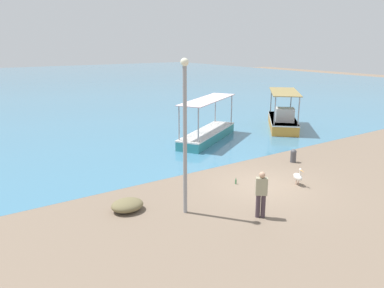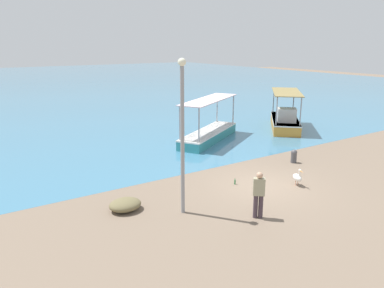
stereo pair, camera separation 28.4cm
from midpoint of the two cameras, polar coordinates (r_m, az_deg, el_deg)
ground at (r=16.54m, az=10.10°, el=-6.16°), size 120.00×120.00×0.00m
harbor_water at (r=60.21m, az=-23.85°, el=8.22°), size 110.00×90.00×0.00m
fishing_boat_near_right at (r=27.47m, az=13.39°, el=3.57°), size 4.97×5.17×2.64m
fishing_boat_far_right at (r=23.51m, az=2.05°, el=1.77°), size 6.04×4.45×2.60m
pelican at (r=16.75m, az=15.38°, el=-4.83°), size 0.45×0.78×0.80m
lamp_post at (r=12.79m, az=-1.73°, el=2.27°), size 0.28×0.28×5.48m
mooring_bollard at (r=19.86m, az=14.80°, el=-1.67°), size 0.31×0.31×0.70m
fisherman_standing at (r=13.27m, az=9.90°, el=-7.39°), size 0.45×0.42×1.69m
net_pile at (r=14.06m, az=-10.41°, el=-9.14°), size 1.20×1.02×0.44m
glass_bottle at (r=16.45m, az=6.20°, el=-5.73°), size 0.07×0.07×0.27m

